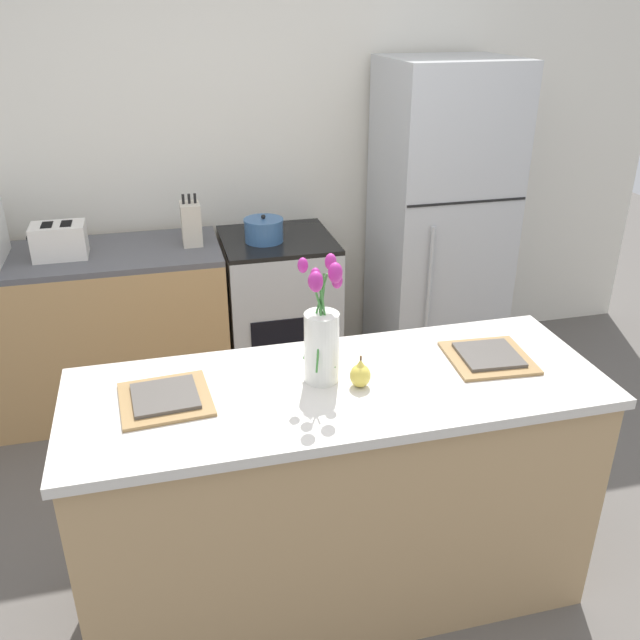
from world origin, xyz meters
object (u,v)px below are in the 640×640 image
(stove_range, at_px, (279,313))
(flower_vase, at_px, (322,336))
(cooking_pot, at_px, (264,230))
(plate_setting_left, at_px, (165,398))
(plate_setting_right, at_px, (489,357))
(refrigerator, at_px, (439,224))
(pear_figurine, at_px, (360,374))
(toaster, at_px, (59,241))
(knife_block, at_px, (191,224))

(stove_range, height_order, flower_vase, flower_vase)
(flower_vase, distance_m, cooking_pot, 1.53)
(plate_setting_left, xyz_separation_m, plate_setting_right, (1.13, 0.00, 0.00))
(refrigerator, height_order, flower_vase, refrigerator)
(refrigerator, distance_m, pear_figurine, 1.91)
(refrigerator, bearing_deg, plate_setting_right, -107.26)
(refrigerator, relative_size, plate_setting_left, 5.97)
(stove_range, xyz_separation_m, toaster, (-1.11, -0.03, 0.54))
(stove_range, relative_size, pear_figurine, 7.95)
(refrigerator, distance_m, knife_block, 1.41)
(flower_vase, bearing_deg, pear_figurine, -32.39)
(stove_range, bearing_deg, plate_setting_right, -73.52)
(stove_range, bearing_deg, plate_setting_left, -112.95)
(refrigerator, xyz_separation_m, toaster, (-2.06, -0.03, 0.08))
(refrigerator, xyz_separation_m, cooking_pot, (-1.03, -0.04, 0.06))
(toaster, xyz_separation_m, knife_block, (0.66, 0.04, 0.03))
(refrigerator, bearing_deg, plate_setting_left, -135.84)
(stove_range, height_order, plate_setting_right, plate_setting_right)
(plate_setting_left, bearing_deg, flower_vase, 0.73)
(stove_range, height_order, plate_setting_left, plate_setting_left)
(toaster, relative_size, knife_block, 1.04)
(refrigerator, bearing_deg, cooking_pot, -177.75)
(knife_block, bearing_deg, pear_figurine, -75.66)
(flower_vase, height_order, plate_setting_left, flower_vase)
(plate_setting_left, bearing_deg, pear_figurine, -5.88)
(refrigerator, xyz_separation_m, plate_setting_right, (-0.49, -1.57, 0.02))
(cooking_pot, bearing_deg, toaster, 179.54)
(stove_range, bearing_deg, knife_block, 178.75)
(flower_vase, xyz_separation_m, toaster, (-0.96, 1.53, -0.10))
(plate_setting_right, bearing_deg, cooking_pot, 109.55)
(flower_vase, bearing_deg, plate_setting_right, -0.62)
(pear_figurine, bearing_deg, plate_setting_right, 7.41)
(pear_figurine, distance_m, toaster, 1.93)
(flower_vase, bearing_deg, knife_block, 101.07)
(plate_setting_right, relative_size, toaster, 1.08)
(plate_setting_right, distance_m, cooking_pot, 1.62)
(pear_figurine, relative_size, cooking_pot, 0.53)
(refrigerator, distance_m, flower_vase, 1.92)
(stove_range, xyz_separation_m, cooking_pot, (-0.08, -0.04, 0.51))
(plate_setting_left, relative_size, cooking_pot, 1.43)
(plate_setting_left, height_order, cooking_pot, cooking_pot)
(flower_vase, height_order, toaster, flower_vase)
(plate_setting_right, relative_size, cooking_pot, 1.43)
(stove_range, distance_m, plate_setting_left, 1.77)
(stove_range, distance_m, plate_setting_right, 1.70)
(refrigerator, relative_size, flower_vase, 4.18)
(stove_range, height_order, refrigerator, refrigerator)
(stove_range, relative_size, cooking_pot, 4.25)
(cooking_pot, relative_size, knife_block, 0.78)
(pear_figurine, xyz_separation_m, plate_setting_left, (-0.63, 0.06, -0.03))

